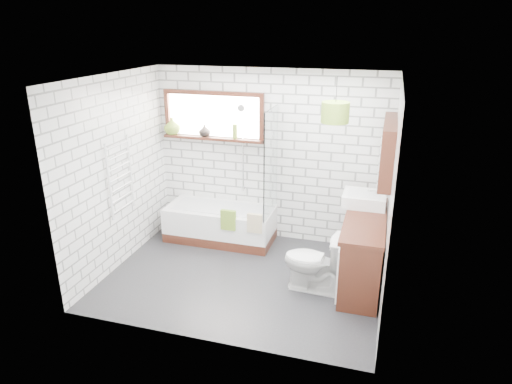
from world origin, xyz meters
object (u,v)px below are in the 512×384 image
(vanity, at_px, (363,250))
(pendant, at_px, (335,112))
(basin, at_px, (364,199))
(bathtub, at_px, (220,224))
(toilet, at_px, (315,262))

(vanity, height_order, pendant, pendant)
(basin, bearing_deg, bathtub, 174.54)
(bathtub, relative_size, basin, 2.95)
(bathtub, height_order, pendant, pendant)
(bathtub, relative_size, pendant, 4.88)
(basin, xyz_separation_m, pendant, (-0.40, -0.35, 1.15))
(bathtub, distance_m, basin, 2.18)
(bathtub, distance_m, pendant, 2.54)
(vanity, bearing_deg, bathtub, 163.68)
(bathtub, relative_size, toilet, 2.09)
(basin, bearing_deg, toilet, -121.55)
(vanity, bearing_deg, pendant, 170.43)
(pendant, bearing_deg, vanity, -9.57)
(vanity, bearing_deg, toilet, -146.24)
(bathtub, xyz_separation_m, basin, (2.06, -0.20, 0.69))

